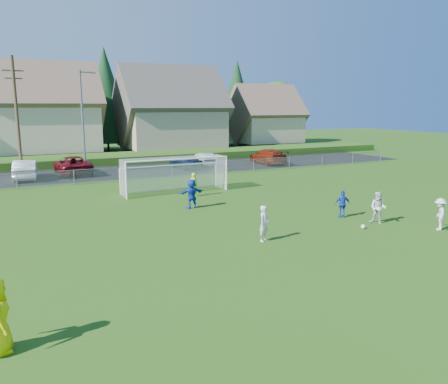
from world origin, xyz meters
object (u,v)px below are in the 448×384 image
at_px(player_white_a, 264,223).
at_px(player_white_b, 378,208).
at_px(player_blue_b, 192,194).
at_px(player_blue_a, 342,204).
at_px(car_c, 73,165).
at_px(soccer_ball, 363,227).
at_px(soccer_goal, 174,169).
at_px(car_b, 25,170).
at_px(car_g, 268,156).
at_px(player_white_c, 440,214).
at_px(car_f, 204,160).
at_px(goalkeeper, 193,185).
at_px(car_e, 186,161).

distance_m(player_white_a, player_white_b, 6.85).
height_order(player_white_b, player_blue_b, player_blue_b).
height_order(player_blue_a, car_c, car_c).
xyz_separation_m(soccer_ball, soccer_goal, (-5.16, 13.25, 1.52)).
relative_size(car_b, car_g, 0.90).
bearing_deg(car_g, player_white_c, 81.63).
relative_size(player_blue_b, soccer_goal, 0.24).
height_order(car_f, soccer_goal, soccer_goal).
height_order(goalkeeper, car_g, goalkeeper).
distance_m(goalkeeper, car_e, 13.27).
relative_size(player_white_a, player_white_c, 1.03).
relative_size(player_white_a, car_f, 0.40).
height_order(player_white_b, player_blue_a, player_white_b).
height_order(player_blue_b, car_e, player_blue_b).
bearing_deg(player_blue_b, soccer_ball, 122.38).
height_order(player_blue_a, car_f, player_blue_a).
bearing_deg(player_blue_b, car_f, -120.09).
distance_m(player_white_c, car_c, 30.06).
xyz_separation_m(soccer_ball, goalkeeper, (-4.52, 11.14, 0.69)).
xyz_separation_m(player_white_c, car_e, (-3.38, 25.47, -0.05)).
bearing_deg(goalkeeper, car_e, -104.32).
bearing_deg(car_g, car_c, 0.03).
height_order(player_white_a, player_white_c, player_white_a).
bearing_deg(player_white_c, soccer_goal, -105.62).
relative_size(player_white_c, player_blue_b, 0.90).
bearing_deg(player_white_a, soccer_goal, 59.46).
xyz_separation_m(car_c, car_e, (10.31, -1.29, -0.08)).
distance_m(player_white_b, player_blue_b, 10.50).
bearing_deg(player_white_c, car_f, -132.47).
distance_m(player_white_c, car_e, 25.69).
height_order(car_c, soccer_goal, soccer_goal).
bearing_deg(car_f, soccer_goal, 61.65).
xyz_separation_m(player_blue_b, soccer_goal, (0.77, 5.28, 0.74)).
height_order(player_white_b, goalkeeper, player_white_b).
xyz_separation_m(player_blue_a, soccer_goal, (-5.77, 10.99, 0.88)).
bearing_deg(player_white_a, car_e, 48.04).
height_order(player_blue_b, car_c, player_blue_b).
relative_size(goalkeeper, car_f, 0.39).
relative_size(soccer_ball, car_e, 0.05).
distance_m(player_white_a, player_blue_b, 7.51).
height_order(player_white_a, car_f, player_white_a).
height_order(car_f, car_g, car_g).
relative_size(player_white_c, soccer_goal, 0.21).
height_order(player_white_b, soccer_goal, soccer_goal).
distance_m(player_blue_b, car_b, 18.02).
relative_size(player_white_a, soccer_goal, 0.22).
height_order(player_blue_a, goalkeeper, goalkeeper).
relative_size(player_white_b, player_blue_a, 1.13).
relative_size(car_c, soccer_goal, 0.80).
bearing_deg(player_blue_b, car_b, -66.29).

